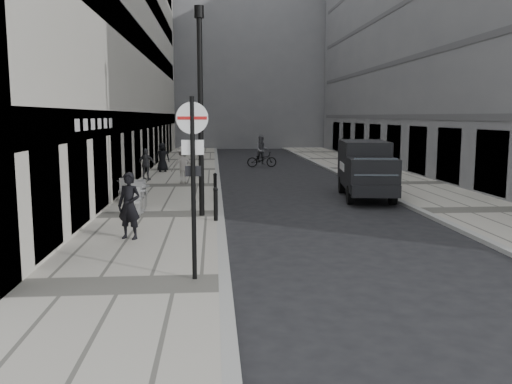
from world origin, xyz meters
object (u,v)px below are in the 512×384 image
walking_man (129,206)px  cyclist (262,155)px  lamppost (200,101)px  sign_post (193,164)px  panel_van (366,166)px

walking_man → cyclist: (5.40, 21.19, -0.19)m
walking_man → lamppost: size_ratio=0.27×
sign_post → lamppost: bearing=89.1°
panel_van → cyclist: 14.12m
panel_van → cyclist: size_ratio=2.44×
lamppost → panel_van: lamppost is taller
sign_post → cyclist: 25.22m
walking_man → panel_van: 11.24m
lamppost → panel_van: 8.19m
sign_post → cyclist: size_ratio=1.72×
lamppost → panel_van: (6.62, 4.12, -2.51)m
walking_man → cyclist: 21.87m
sign_post → lamppost: (0.00, 7.01, 1.38)m
lamppost → panel_van: bearing=31.9°
lamppost → walking_man: bearing=-119.1°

